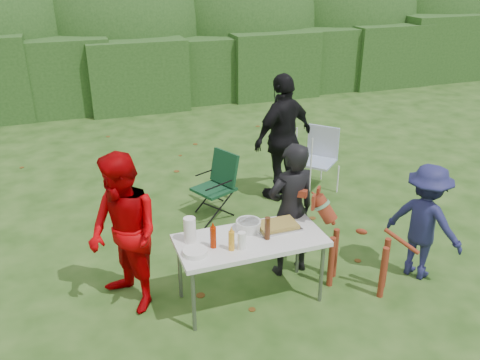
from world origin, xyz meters
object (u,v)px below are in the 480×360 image
object	(u,v)px
person_cook	(291,210)
person_black_puffy	(283,138)
lawn_chair	(317,159)
beer_bottle	(267,228)
child	(424,222)
folding_table	(251,243)
ketchup_bottle	(213,237)
mustard_bottle	(231,241)
dog	(360,245)
person_red_jacket	(124,234)
paper_towel_roll	(190,230)
camping_chair	(214,185)

from	to	relation	value
person_cook	person_black_puffy	size ratio (longest dim) A/B	0.84
lawn_chair	beer_bottle	xyz separation A→B (m)	(-1.80, -2.35, 0.38)
person_black_puffy	lawn_chair	bearing A→B (deg)	166.26
child	folding_table	bearing A→B (deg)	56.05
child	ketchup_bottle	world-z (taller)	child
person_black_puffy	mustard_bottle	size ratio (longest dim) A/B	9.32
person_cook	dog	distance (m)	0.82
person_black_puffy	mustard_bottle	bearing A→B (deg)	33.26
person_red_jacket	ketchup_bottle	world-z (taller)	person_red_jacket
folding_table	mustard_bottle	xyz separation A→B (m)	(-0.25, -0.14, 0.15)
folding_table	paper_towel_roll	distance (m)	0.63
ketchup_bottle	person_red_jacket	bearing A→B (deg)	154.81
person_black_puffy	camping_chair	world-z (taller)	person_black_puffy
lawn_chair	ketchup_bottle	xyz separation A→B (m)	(-2.36, -2.32, 0.37)
folding_table	person_red_jacket	bearing A→B (deg)	164.18
person_cook	child	xyz separation A→B (m)	(1.36, -0.55, -0.11)
person_red_jacket	beer_bottle	distance (m)	1.41
lawn_chair	mustard_bottle	xyz separation A→B (m)	(-2.20, -2.42, 0.36)
mustard_bottle	ketchup_bottle	size ratio (longest dim) A/B	0.91
person_red_jacket	lawn_chair	xyz separation A→B (m)	(3.16, 1.94, -0.36)
child	mustard_bottle	size ratio (longest dim) A/B	6.68
person_black_puffy	dog	world-z (taller)	person_black_puffy
person_cook	camping_chair	xyz separation A→B (m)	(-0.40, 1.61, -0.34)
folding_table	lawn_chair	world-z (taller)	lawn_chair
mustard_bottle	beer_bottle	xyz separation A→B (m)	(0.40, 0.08, 0.02)
folding_table	person_cook	distance (m)	0.70
person_black_puffy	ketchup_bottle	bearing A→B (deg)	29.51
paper_towel_roll	dog	bearing A→B (deg)	-10.51
child	camping_chair	xyz separation A→B (m)	(-1.76, 2.16, -0.22)
child	beer_bottle	world-z (taller)	child
person_cook	child	size ratio (longest dim) A/B	1.17
person_red_jacket	child	size ratio (longest dim) A/B	1.25
person_black_puffy	camping_chair	xyz separation A→B (m)	(-1.13, -0.23, -0.49)
dog	person_cook	bearing A→B (deg)	-0.92
beer_bottle	camping_chair	bearing A→B (deg)	88.61
person_black_puffy	person_cook	bearing A→B (deg)	45.92
person_black_puffy	child	bearing A→B (deg)	82.29
person_cook	person_red_jacket	world-z (taller)	person_red_jacket
child	paper_towel_roll	distance (m)	2.58
person_cook	ketchup_bottle	distance (m)	1.08
person_red_jacket	mustard_bottle	bearing A→B (deg)	38.81
person_black_puffy	paper_towel_roll	xyz separation A→B (m)	(-1.92, -2.04, -0.06)
dog	beer_bottle	xyz separation A→B (m)	(-1.03, 0.11, 0.34)
person_black_puffy	ketchup_bottle	xyz separation A→B (m)	(-1.73, -2.22, -0.08)
folding_table	person_cook	bearing A→B (deg)	29.59
folding_table	child	bearing A→B (deg)	-5.90
dog	ketchup_bottle	size ratio (longest dim) A/B	4.99
mustard_bottle	ketchup_bottle	world-z (taller)	ketchup_bottle
person_black_puffy	beer_bottle	world-z (taller)	person_black_puffy
folding_table	paper_towel_roll	bearing A→B (deg)	165.71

